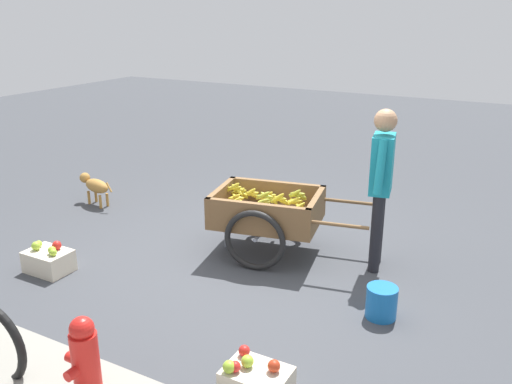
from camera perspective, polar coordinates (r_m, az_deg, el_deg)
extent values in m
plane|color=#3D3F44|center=(5.61, -0.82, -7.67)|extent=(24.00, 24.00, 0.00)
cube|color=brown|center=(5.73, 1.20, -2.72)|extent=(1.23, 1.00, 0.10)
cube|color=brown|center=(5.83, -3.71, -0.60)|extent=(0.21, 0.80, 0.24)
cube|color=brown|center=(5.55, 6.36, -1.67)|extent=(0.21, 0.80, 0.24)
cube|color=brown|center=(5.34, 0.09, -2.42)|extent=(1.09, 0.27, 0.24)
cube|color=brown|center=(6.00, 2.20, 0.03)|extent=(1.09, 0.27, 0.24)
torus|color=black|center=(5.37, -0.14, -5.17)|extent=(0.64, 0.18, 0.64)
torus|color=black|center=(6.15, 2.35, -1.98)|extent=(0.64, 0.18, 0.64)
cylinder|color=gray|center=(5.76, 1.19, -3.46)|extent=(0.21, 0.87, 0.04)
cylinder|color=brown|center=(5.20, 8.90, -3.48)|extent=(0.55, 0.14, 0.04)
cylinder|color=brown|center=(5.83, 9.96, -1.04)|extent=(0.55, 0.14, 0.04)
cylinder|color=gray|center=(5.95, -3.18, -4.23)|extent=(0.04, 0.04, 0.35)
ellipsoid|color=gold|center=(5.90, -2.02, 0.23)|extent=(0.18, 0.08, 0.14)
ellipsoid|color=gold|center=(5.89, -2.17, 0.32)|extent=(0.18, 0.13, 0.09)
ellipsoid|color=gold|center=(5.89, -2.34, 0.41)|extent=(0.19, 0.08, 0.09)
ellipsoid|color=gold|center=(5.89, -2.49, 0.50)|extent=(0.18, 0.11, 0.14)
ellipsoid|color=gold|center=(5.57, 2.43, -2.33)|extent=(0.17, 0.05, 0.15)
ellipsoid|color=gold|center=(5.56, 2.26, -2.24)|extent=(0.19, 0.10, 0.10)
ellipsoid|color=gold|center=(5.56, 2.14, -2.15)|extent=(0.19, 0.11, 0.05)
ellipsoid|color=gold|center=(5.55, 2.01, -2.07)|extent=(0.19, 0.08, 0.10)
ellipsoid|color=gold|center=(5.54, 1.93, -1.98)|extent=(0.18, 0.06, 0.13)
ellipsoid|color=gold|center=(5.51, -1.90, -1.42)|extent=(0.18, 0.10, 0.14)
ellipsoid|color=gold|center=(5.51, -2.06, -1.33)|extent=(0.19, 0.10, 0.08)
ellipsoid|color=gold|center=(5.50, -2.24, -1.23)|extent=(0.19, 0.06, 0.08)
ellipsoid|color=gold|center=(5.50, -2.43, -1.13)|extent=(0.17, 0.08, 0.15)
ellipsoid|color=gold|center=(5.83, -1.90, -0.76)|extent=(0.18, 0.06, 0.13)
ellipsoid|color=gold|center=(5.83, -2.11, -0.67)|extent=(0.18, 0.13, 0.05)
ellipsoid|color=gold|center=(5.83, -2.31, -0.58)|extent=(0.18, 0.07, 0.13)
ellipsoid|color=gold|center=(5.73, 1.18, -0.58)|extent=(0.17, 0.06, 0.15)
ellipsoid|color=gold|center=(5.73, 0.94, -0.48)|extent=(0.19, 0.10, 0.05)
ellipsoid|color=gold|center=(5.73, 0.72, -0.39)|extent=(0.18, 0.09, 0.14)
ellipsoid|color=gold|center=(5.51, 1.20, -1.42)|extent=(0.16, 0.13, 0.16)
ellipsoid|color=gold|center=(5.51, 1.04, -1.33)|extent=(0.19, 0.09, 0.10)
ellipsoid|color=gold|center=(5.50, 0.91, -1.24)|extent=(0.19, 0.08, 0.05)
ellipsoid|color=gold|center=(5.50, 0.76, -1.15)|extent=(0.19, 0.08, 0.10)
ellipsoid|color=gold|center=(5.49, 0.68, -1.06)|extent=(0.18, 0.07, 0.14)
ellipsoid|color=gold|center=(5.70, 4.39, -1.22)|extent=(0.18, 0.07, 0.13)
ellipsoid|color=gold|center=(5.69, 4.27, -1.14)|extent=(0.19, 0.11, 0.08)
ellipsoid|color=gold|center=(5.69, 4.09, -1.05)|extent=(0.19, 0.10, 0.08)
ellipsoid|color=gold|center=(5.68, 3.98, -0.96)|extent=(0.17, 0.14, 0.13)
ellipsoid|color=gold|center=(5.72, 4.62, -0.45)|extent=(0.18, 0.13, 0.13)
ellipsoid|color=gold|center=(5.71, 4.50, -0.36)|extent=(0.19, 0.11, 0.09)
ellipsoid|color=gold|center=(5.70, 4.34, -0.27)|extent=(0.19, 0.09, 0.08)
ellipsoid|color=gold|center=(5.70, 4.15, -0.18)|extent=(0.17, 0.08, 0.15)
ellipsoid|color=gold|center=(5.57, 2.26, -2.18)|extent=(0.18, 0.08, 0.15)
ellipsoid|color=gold|center=(5.56, 2.09, -2.09)|extent=(0.19, 0.10, 0.08)
ellipsoid|color=gold|center=(5.56, 1.94, -2.00)|extent=(0.19, 0.06, 0.08)
ellipsoid|color=gold|center=(5.55, 1.77, -1.91)|extent=(0.18, 0.11, 0.14)
ellipsoid|color=gold|center=(6.00, -0.25, -0.36)|extent=(0.18, 0.13, 0.13)
ellipsoid|color=gold|center=(5.99, -0.36, -0.28)|extent=(0.19, 0.09, 0.08)
ellipsoid|color=gold|center=(5.99, -0.51, -0.20)|extent=(0.18, 0.13, 0.08)
ellipsoid|color=gold|center=(5.98, -0.70, -0.11)|extent=(0.17, 0.09, 0.16)
ellipsoid|color=gold|center=(6.00, -1.52, -0.16)|extent=(0.18, 0.06, 0.14)
ellipsoid|color=gold|center=(6.00, -1.67, -0.07)|extent=(0.19, 0.07, 0.09)
ellipsoid|color=gold|center=(5.99, -1.84, 0.02)|extent=(0.19, 0.11, 0.09)
ellipsoid|color=gold|center=(5.99, -1.93, 0.10)|extent=(0.18, 0.08, 0.12)
ellipsoid|color=gold|center=(5.56, 4.93, -1.87)|extent=(0.19, 0.07, 0.13)
ellipsoid|color=gold|center=(5.56, 4.73, -1.78)|extent=(0.19, 0.08, 0.05)
ellipsoid|color=gold|center=(5.55, 4.47, -1.68)|extent=(0.17, 0.12, 0.15)
ellipsoid|color=gold|center=(5.95, 1.70, -0.75)|extent=(0.17, 0.06, 0.15)
ellipsoid|color=gold|center=(5.94, 1.55, -0.67)|extent=(0.19, 0.09, 0.10)
ellipsoid|color=gold|center=(5.94, 1.43, -0.58)|extent=(0.18, 0.14, 0.05)
ellipsoid|color=gold|center=(5.93, 1.32, -0.50)|extent=(0.19, 0.12, 0.09)
ellipsoid|color=gold|center=(5.93, 1.17, -0.41)|extent=(0.17, 0.05, 0.15)
ellipsoid|color=gold|center=(5.64, 2.79, -0.92)|extent=(0.19, 0.10, 0.13)
ellipsoid|color=gold|center=(5.64, 2.67, -0.83)|extent=(0.19, 0.05, 0.08)
ellipsoid|color=gold|center=(5.63, 2.52, -0.74)|extent=(0.19, 0.08, 0.08)
ellipsoid|color=gold|center=(5.63, 2.32, -0.64)|extent=(0.17, 0.06, 0.15)
cylinder|color=black|center=(5.44, 12.60, -4.38)|extent=(0.11, 0.11, 0.81)
cylinder|color=black|center=(5.64, 12.82, -3.53)|extent=(0.11, 0.11, 0.81)
cube|color=teal|center=(5.32, 13.24, 2.90)|extent=(0.26, 0.37, 0.57)
sphere|color=tan|center=(5.22, 13.58, 7.38)|extent=(0.22, 0.22, 0.22)
cylinder|color=teal|center=(5.10, 13.05, 2.57)|extent=(0.08, 0.18, 0.52)
cylinder|color=teal|center=(5.52, 13.46, 3.78)|extent=(0.08, 0.10, 0.52)
ellipsoid|color=#AD7A38|center=(7.46, -16.52, 0.62)|extent=(0.47, 0.27, 0.18)
sphere|color=#AD7A38|center=(7.67, -17.68, 1.45)|extent=(0.14, 0.14, 0.14)
cylinder|color=#AD7A38|center=(7.23, -15.31, 0.48)|extent=(0.11, 0.05, 0.12)
cylinder|color=#AD7A38|center=(7.60, -17.28, -0.57)|extent=(0.04, 0.04, 0.18)
cylinder|color=#AD7A38|center=(7.65, -16.61, -0.36)|extent=(0.04, 0.04, 0.18)
cylinder|color=#AD7A38|center=(7.39, -16.16, -1.01)|extent=(0.04, 0.04, 0.18)
cylinder|color=#AD7A38|center=(7.44, -15.48, -0.80)|extent=(0.04, 0.04, 0.18)
cylinder|color=red|center=(3.85, -17.50, -17.59)|extent=(0.18, 0.18, 0.55)
sphere|color=red|center=(3.68, -17.99, -13.61)|extent=(0.16, 0.16, 0.16)
cylinder|color=red|center=(3.89, -18.77, -16.35)|extent=(0.10, 0.07, 0.07)
cylinder|color=red|center=(3.76, -18.83, -17.69)|extent=(0.07, 0.10, 0.07)
cylinder|color=#1966B2|center=(4.79, 13.16, -11.30)|extent=(0.27, 0.27, 0.28)
cube|color=beige|center=(3.85, 0.09, -19.66)|extent=(0.44, 0.32, 0.22)
sphere|color=red|center=(3.89, -1.26, -16.47)|extent=(0.08, 0.08, 0.08)
sphere|color=#99BF33|center=(3.74, -2.86, -18.02)|extent=(0.09, 0.09, 0.09)
sphere|color=#B23319|center=(3.75, 1.91, -17.95)|extent=(0.09, 0.09, 0.09)
sphere|color=red|center=(3.75, -2.25, -18.00)|extent=(0.08, 0.08, 0.08)
sphere|color=#99BF33|center=(3.78, -0.92, -17.51)|extent=(0.09, 0.09, 0.09)
cube|color=beige|center=(5.81, -21.11, -6.86)|extent=(0.44, 0.32, 0.22)
sphere|color=#99BF33|center=(5.68, -20.82, -5.79)|extent=(0.08, 0.08, 0.08)
sphere|color=#99BF33|center=(5.82, -22.29, -5.31)|extent=(0.09, 0.09, 0.09)
sphere|color=#99BF33|center=(5.63, -20.71, -6.01)|extent=(0.07, 0.07, 0.07)
sphere|color=#99BF33|center=(5.88, -22.05, -5.12)|extent=(0.07, 0.07, 0.07)
sphere|color=red|center=(5.75, -20.37, -5.32)|extent=(0.09, 0.09, 0.09)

